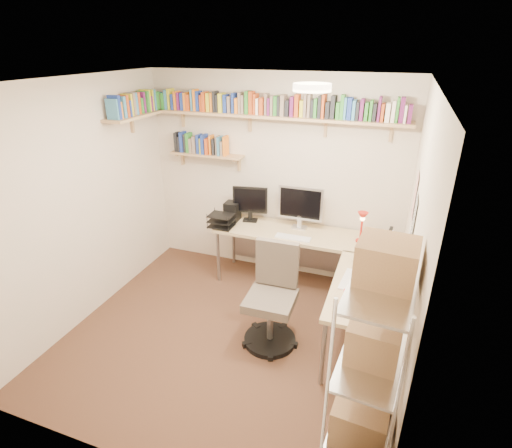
# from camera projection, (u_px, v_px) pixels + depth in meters

# --- Properties ---
(ground) EXTENTS (3.20, 3.20, 0.00)m
(ground) POSITION_uv_depth(u_px,v_px,m) (228.00, 335.00, 4.16)
(ground) COLOR #3F231B
(ground) RESTS_ON ground
(room_shell) EXTENTS (3.24, 3.04, 2.52)m
(room_shell) POSITION_uv_depth(u_px,v_px,m) (224.00, 195.00, 3.51)
(room_shell) COLOR beige
(room_shell) RESTS_ON ground
(wall_shelves) EXTENTS (3.12, 1.09, 0.80)m
(wall_shelves) POSITION_uv_depth(u_px,v_px,m) (234.00, 115.00, 4.56)
(wall_shelves) COLOR tan
(wall_shelves) RESTS_ON ground
(corner_desk) EXTENTS (2.22, 1.84, 1.25)m
(corner_desk) POSITION_uv_depth(u_px,v_px,m) (299.00, 242.00, 4.52)
(corner_desk) COLOR tan
(corner_desk) RESTS_ON ground
(office_chair) EXTENTS (0.55, 0.56, 1.05)m
(office_chair) POSITION_uv_depth(u_px,v_px,m) (272.00, 303.00, 3.93)
(office_chair) COLOR black
(office_chair) RESTS_ON ground
(wire_rack) EXTENTS (0.42, 0.76, 1.85)m
(wire_rack) POSITION_uv_depth(u_px,v_px,m) (371.00, 363.00, 2.34)
(wire_rack) COLOR silver
(wire_rack) RESTS_ON ground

